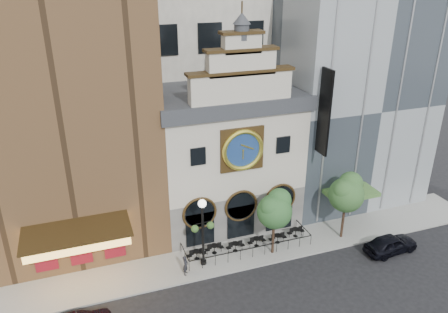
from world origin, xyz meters
TOP-DOWN VIEW (x-y plane):
  - ground at (0.00, 0.00)m, footprint 120.00×120.00m
  - sidewalk at (0.00, 2.50)m, footprint 44.00×5.00m
  - clock_building at (0.00, 7.82)m, footprint 12.60×8.78m
  - theater_building at (-13.00, 9.96)m, footprint 14.00×15.60m
  - retail_building at (12.99, 9.99)m, footprint 14.00×14.40m
  - cafe_railing at (0.00, 2.50)m, footprint 10.60×2.60m
  - bistro_0 at (-4.33, 2.47)m, footprint 1.58×0.68m
  - bistro_1 at (-2.75, 2.75)m, footprint 1.58×0.68m
  - bistro_2 at (-1.02, 2.45)m, footprint 1.58×0.68m
  - bistro_3 at (0.91, 2.52)m, footprint 1.58×0.68m
  - bistro_4 at (2.78, 2.36)m, footprint 1.58×0.68m
  - bistro_5 at (4.68, 2.71)m, footprint 1.58×0.68m
  - car_right at (11.09, -1.70)m, footprint 4.74×2.20m
  - pedestrian at (-5.64, 0.95)m, footprint 0.62×0.71m
  - lamppost at (-4.00, 1.71)m, footprint 1.84×0.66m
  - tree_left at (1.84, 1.31)m, footprint 2.90×2.79m
  - tree_right at (8.48, 1.43)m, footprint 3.07×2.96m

SIDE VIEW (x-z plane):
  - ground at x=0.00m, z-range 0.00..0.00m
  - sidewalk at x=0.00m, z-range 0.00..0.15m
  - cafe_railing at x=0.00m, z-range 0.15..1.05m
  - bistro_0 at x=-4.33m, z-range 0.16..1.06m
  - bistro_1 at x=-2.75m, z-range 0.16..1.06m
  - bistro_2 at x=-1.02m, z-range 0.16..1.06m
  - bistro_3 at x=0.91m, z-range 0.16..1.06m
  - bistro_4 at x=2.78m, z-range 0.16..1.06m
  - bistro_5 at x=4.68m, z-range 0.16..1.06m
  - car_right at x=11.09m, z-range 0.00..1.57m
  - pedestrian at x=-5.64m, z-range 0.15..1.77m
  - lamppost at x=-4.00m, z-range 0.83..6.60m
  - tree_left at x=1.84m, z-range 1.45..7.04m
  - tree_right at x=8.48m, z-range 1.53..7.45m
  - clock_building at x=0.00m, z-range -2.64..16.01m
  - retail_building at x=12.99m, z-range 0.14..20.14m
  - theater_building at x=-13.00m, z-range 0.10..25.10m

